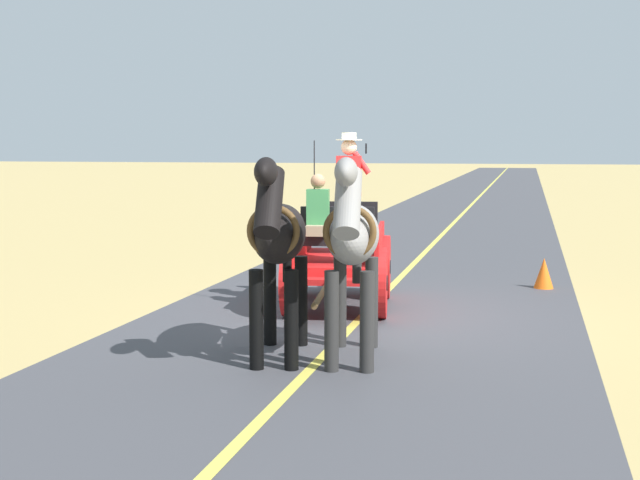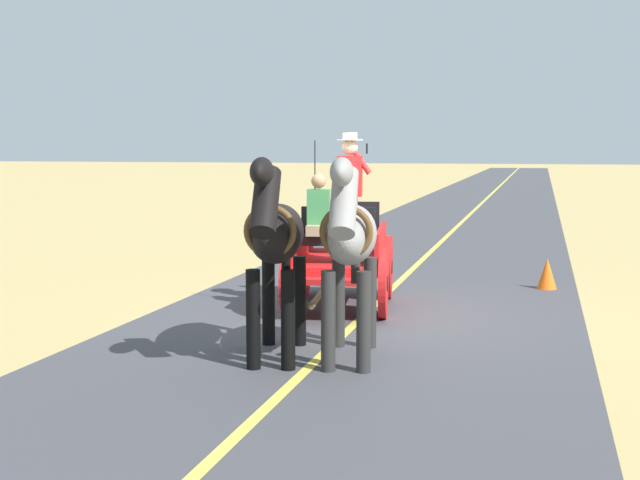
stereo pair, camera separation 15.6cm
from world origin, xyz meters
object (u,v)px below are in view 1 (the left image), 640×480
horse_near_side (352,240)px  horse_off_side (278,239)px  traffic_cone (544,273)px  horse_drawn_carriage (340,251)px

horse_near_side → horse_off_side: bearing=7.5°
traffic_cone → horse_near_side: bearing=68.7°
horse_drawn_carriage → traffic_cone: 3.80m
horse_off_side → traffic_cone: horse_off_side is taller
horse_off_side → traffic_cone: bearing=-117.8°
horse_off_side → horse_near_side: bearing=-172.5°
horse_near_side → horse_off_side: same height
horse_drawn_carriage → horse_off_side: 3.10m
horse_near_side → horse_drawn_carriage: bearing=-75.0°
horse_drawn_carriage → horse_off_side: bearing=90.0°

